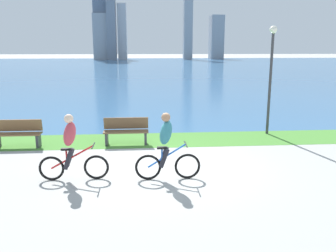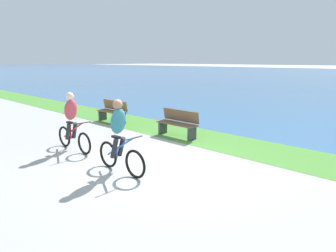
# 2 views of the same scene
# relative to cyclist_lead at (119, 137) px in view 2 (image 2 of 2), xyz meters

# --- Properties ---
(ground_plane) EXTENTS (300.00, 300.00, 0.00)m
(ground_plane) POSITION_rel_cyclist_lead_xyz_m (0.15, 0.93, -0.84)
(ground_plane) COLOR #9E9E99
(grass_strip_bayside) EXTENTS (120.00, 2.01, 0.01)m
(grass_strip_bayside) POSITION_rel_cyclist_lead_xyz_m (0.15, 3.78, -0.83)
(grass_strip_bayside) COLOR #478433
(grass_strip_bayside) RESTS_ON ground
(cyclist_lead) EXTENTS (1.63, 0.52, 1.69)m
(cyclist_lead) POSITION_rel_cyclist_lead_xyz_m (0.00, 0.00, 0.00)
(cyclist_lead) COLOR black
(cyclist_lead) RESTS_ON ground
(cyclist_trailing) EXTENTS (1.71, 0.52, 1.66)m
(cyclist_trailing) POSITION_rel_cyclist_lead_xyz_m (-2.32, 0.14, -0.01)
(cyclist_trailing) COLOR black
(cyclist_trailing) RESTS_ON ground
(bench_near_path) EXTENTS (1.50, 0.47, 0.90)m
(bench_near_path) POSITION_rel_cyclist_lead_xyz_m (-4.63, 3.26, -0.39)
(bench_near_path) COLOR brown
(bench_near_path) RESTS_ON ground
(bench_far_along_path) EXTENTS (1.50, 0.47, 0.90)m
(bench_far_along_path) POSITION_rel_cyclist_lead_xyz_m (-1.12, 3.33, -0.39)
(bench_far_along_path) COLOR brown
(bench_far_along_path) RESTS_ON ground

